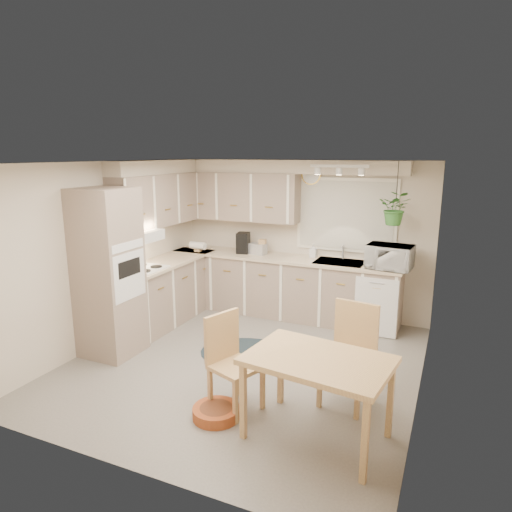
# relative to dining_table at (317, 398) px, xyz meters

# --- Properties ---
(floor) EXTENTS (4.20, 4.20, 0.00)m
(floor) POSITION_rel_dining_table_xyz_m (-1.22, 1.06, -0.39)
(floor) COLOR slate
(floor) RESTS_ON ground
(ceiling) EXTENTS (4.20, 4.20, 0.00)m
(ceiling) POSITION_rel_dining_table_xyz_m (-1.22, 1.06, 2.01)
(ceiling) COLOR white
(ceiling) RESTS_ON wall_back
(wall_back) EXTENTS (4.00, 0.04, 2.40)m
(wall_back) POSITION_rel_dining_table_xyz_m (-1.22, 3.16, 0.81)
(wall_back) COLOR beige
(wall_back) RESTS_ON floor
(wall_front) EXTENTS (4.00, 0.04, 2.40)m
(wall_front) POSITION_rel_dining_table_xyz_m (-1.22, -1.04, 0.81)
(wall_front) COLOR beige
(wall_front) RESTS_ON floor
(wall_left) EXTENTS (0.04, 4.20, 2.40)m
(wall_left) POSITION_rel_dining_table_xyz_m (-3.22, 1.06, 0.81)
(wall_left) COLOR beige
(wall_left) RESTS_ON floor
(wall_right) EXTENTS (0.04, 4.20, 2.40)m
(wall_right) POSITION_rel_dining_table_xyz_m (0.78, 1.06, 0.81)
(wall_right) COLOR beige
(wall_right) RESTS_ON floor
(base_cab_left) EXTENTS (0.60, 1.85, 0.90)m
(base_cab_left) POSITION_rel_dining_table_xyz_m (-2.92, 1.94, 0.06)
(base_cab_left) COLOR gray
(base_cab_left) RESTS_ON floor
(base_cab_back) EXTENTS (3.60, 0.60, 0.90)m
(base_cab_back) POSITION_rel_dining_table_xyz_m (-1.42, 2.86, 0.06)
(base_cab_back) COLOR gray
(base_cab_back) RESTS_ON floor
(counter_left) EXTENTS (0.64, 1.89, 0.04)m
(counter_left) POSITION_rel_dining_table_xyz_m (-2.91, 1.94, 0.53)
(counter_left) COLOR #C6B890
(counter_left) RESTS_ON base_cab_left
(counter_back) EXTENTS (3.64, 0.64, 0.04)m
(counter_back) POSITION_rel_dining_table_xyz_m (-1.42, 2.85, 0.53)
(counter_back) COLOR #C6B890
(counter_back) RESTS_ON base_cab_back
(oven_stack) EXTENTS (0.65, 0.65, 2.10)m
(oven_stack) POSITION_rel_dining_table_xyz_m (-2.89, 0.69, 0.66)
(oven_stack) COLOR gray
(oven_stack) RESTS_ON floor
(wall_oven_face) EXTENTS (0.02, 0.56, 0.58)m
(wall_oven_face) POSITION_rel_dining_table_xyz_m (-2.57, 0.69, 0.66)
(wall_oven_face) COLOR silver
(wall_oven_face) RESTS_ON oven_stack
(upper_cab_left) EXTENTS (0.35, 2.00, 0.75)m
(upper_cab_left) POSITION_rel_dining_table_xyz_m (-3.04, 2.06, 1.44)
(upper_cab_left) COLOR gray
(upper_cab_left) RESTS_ON wall_left
(upper_cab_back) EXTENTS (2.00, 0.35, 0.75)m
(upper_cab_back) POSITION_rel_dining_table_xyz_m (-2.22, 2.99, 1.44)
(upper_cab_back) COLOR gray
(upper_cab_back) RESTS_ON wall_back
(soffit_left) EXTENTS (0.30, 2.00, 0.20)m
(soffit_left) POSITION_rel_dining_table_xyz_m (-3.07, 2.06, 1.91)
(soffit_left) COLOR beige
(soffit_left) RESTS_ON wall_left
(soffit_back) EXTENTS (3.60, 0.30, 0.20)m
(soffit_back) POSITION_rel_dining_table_xyz_m (-1.42, 3.01, 1.91)
(soffit_back) COLOR beige
(soffit_back) RESTS_ON wall_back
(cooktop) EXTENTS (0.52, 0.58, 0.02)m
(cooktop) POSITION_rel_dining_table_xyz_m (-2.90, 1.36, 0.56)
(cooktop) COLOR silver
(cooktop) RESTS_ON counter_left
(range_hood) EXTENTS (0.40, 0.60, 0.14)m
(range_hood) POSITION_rel_dining_table_xyz_m (-2.92, 1.36, 1.01)
(range_hood) COLOR silver
(range_hood) RESTS_ON upper_cab_left
(window_blinds) EXTENTS (1.40, 0.02, 1.00)m
(window_blinds) POSITION_rel_dining_table_xyz_m (-0.52, 3.13, 1.21)
(window_blinds) COLOR silver
(window_blinds) RESTS_ON wall_back
(window_frame) EXTENTS (1.50, 0.02, 1.10)m
(window_frame) POSITION_rel_dining_table_xyz_m (-0.52, 3.14, 1.21)
(window_frame) COLOR silver
(window_frame) RESTS_ON wall_back
(sink) EXTENTS (0.70, 0.48, 0.10)m
(sink) POSITION_rel_dining_table_xyz_m (-0.52, 2.86, 0.51)
(sink) COLOR #ABADB3
(sink) RESTS_ON counter_back
(dishwasher_front) EXTENTS (0.58, 0.02, 0.83)m
(dishwasher_front) POSITION_rel_dining_table_xyz_m (0.08, 2.55, 0.04)
(dishwasher_front) COLOR silver
(dishwasher_front) RESTS_ON base_cab_back
(track_light_bar) EXTENTS (0.80, 0.04, 0.04)m
(track_light_bar) POSITION_rel_dining_table_xyz_m (-0.52, 2.61, 1.94)
(track_light_bar) COLOR silver
(track_light_bar) RESTS_ON ceiling
(wall_clock) EXTENTS (0.30, 0.03, 0.30)m
(wall_clock) POSITION_rel_dining_table_xyz_m (-1.07, 3.13, 1.79)
(wall_clock) COLOR #EAC052
(wall_clock) RESTS_ON wall_back
(dining_table) EXTENTS (1.32, 0.97, 0.77)m
(dining_table) POSITION_rel_dining_table_xyz_m (0.00, 0.00, 0.00)
(dining_table) COLOR #D8B76C
(dining_table) RESTS_ON floor
(chair_left) EXTENTS (0.58, 0.58, 0.96)m
(chair_left) POSITION_rel_dining_table_xyz_m (-0.86, 0.13, 0.10)
(chair_left) COLOR #D8B76C
(chair_left) RESTS_ON floor
(chair_back) EXTENTS (0.55, 0.55, 1.03)m
(chair_back) POSITION_rel_dining_table_xyz_m (0.11, 0.66, 0.13)
(chair_back) COLOR #D8B76C
(chair_back) RESTS_ON floor
(braided_rug) EXTENTS (1.40, 1.11, 0.01)m
(braided_rug) POSITION_rel_dining_table_xyz_m (-1.26, 1.32, -0.38)
(braided_rug) COLOR black
(braided_rug) RESTS_ON floor
(pet_bed) EXTENTS (0.50, 0.50, 0.11)m
(pet_bed) POSITION_rel_dining_table_xyz_m (-0.97, -0.09, -0.33)
(pet_bed) COLOR #9E3C1F
(pet_bed) RESTS_ON floor
(microwave) EXTENTS (0.63, 0.39, 0.41)m
(microwave) POSITION_rel_dining_table_xyz_m (0.20, 2.76, 0.76)
(microwave) COLOR silver
(microwave) RESTS_ON counter_back
(soap_bottle) EXTENTS (0.10, 0.21, 0.10)m
(soap_bottle) POSITION_rel_dining_table_xyz_m (-0.96, 3.01, 0.60)
(soap_bottle) COLOR silver
(soap_bottle) RESTS_ON counter_back
(hanging_plant) EXTENTS (0.45, 0.49, 0.36)m
(hanging_plant) POSITION_rel_dining_table_xyz_m (0.23, 2.76, 1.34)
(hanging_plant) COLOR #326E2C
(hanging_plant) RESTS_ON ceiling
(coffee_maker) EXTENTS (0.23, 0.26, 0.33)m
(coffee_maker) POSITION_rel_dining_table_xyz_m (-2.08, 2.86, 0.72)
(coffee_maker) COLOR black
(coffee_maker) RESTS_ON counter_back
(toaster) EXTENTS (0.30, 0.20, 0.17)m
(toaster) POSITION_rel_dining_table_xyz_m (-1.84, 2.88, 0.64)
(toaster) COLOR #ABADB3
(toaster) RESTS_ON counter_back
(knife_block) EXTENTS (0.12, 0.12, 0.23)m
(knife_block) POSITION_rel_dining_table_xyz_m (-1.77, 2.91, 0.67)
(knife_block) COLOR #D8B76C
(knife_block) RESTS_ON counter_back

